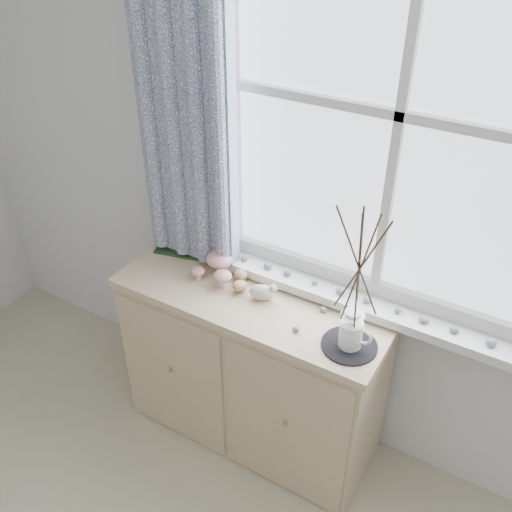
% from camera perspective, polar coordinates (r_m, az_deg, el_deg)
% --- Properties ---
extents(sideboard, '(1.20, 0.45, 0.85)m').
position_cam_1_polar(sideboard, '(2.67, -0.44, -11.16)').
color(sideboard, '#CCBA8E').
rests_on(sideboard, ground).
extents(botanical_book, '(0.37, 0.21, 0.24)m').
position_cam_1_polar(botanical_book, '(2.58, -7.41, 2.22)').
color(botanical_book, '#1C3C1E').
rests_on(botanical_book, sideboard).
extents(toadstool_cluster, '(0.19, 0.17, 0.11)m').
position_cam_1_polar(toadstool_cluster, '(2.46, -3.83, -0.87)').
color(toadstool_cluster, silver).
rests_on(toadstool_cluster, sideboard).
extents(wooden_eggs, '(0.10, 0.12, 0.08)m').
position_cam_1_polar(wooden_eggs, '(2.43, -1.57, -2.41)').
color(wooden_eggs, tan).
rests_on(wooden_eggs, sideboard).
extents(songbird_figurine, '(0.16, 0.12, 0.08)m').
position_cam_1_polar(songbird_figurine, '(2.35, 0.62, -3.56)').
color(songbird_figurine, silver).
rests_on(songbird_figurine, sideboard).
extents(crocheted_doily, '(0.21, 0.21, 0.01)m').
position_cam_1_polar(crocheted_doily, '(2.19, 9.30, -8.81)').
color(crocheted_doily, black).
rests_on(crocheted_doily, sideboard).
extents(twig_pitcher, '(0.25, 0.25, 0.67)m').
position_cam_1_polar(twig_pitcher, '(1.95, 10.33, -0.68)').
color(twig_pitcher, white).
rests_on(twig_pitcher, crocheted_doily).
extents(sideboard_pebbles, '(0.33, 0.23, 0.02)m').
position_cam_1_polar(sideboard_pebbles, '(2.28, 6.15, -6.28)').
color(sideboard_pebbles, gray).
rests_on(sideboard_pebbles, sideboard).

